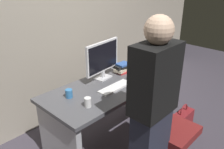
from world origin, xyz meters
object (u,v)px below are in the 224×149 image
Objects in this scene: desk at (109,102)px; cup_near_keyboard at (88,102)px; monitor at (103,58)px; keyboard at (115,87)px; cell_phone at (145,80)px; cup_by_monitor at (69,93)px; mouse at (130,78)px; person_at_desk at (152,112)px; office_chair at (166,130)px; handbag at (182,120)px; book_stack at (122,68)px.

desk is 16.10× the size of cup_near_keyboard.
keyboard is (-0.09, -0.29, -0.25)m from monitor.
cell_phone is at bearing -52.49° from monitor.
cell_phone is at bearing -17.63° from keyboard.
monitor is at bearing 64.14° from desk.
monitor is 0.61m from cup_by_monitor.
cup_near_keyboard is (-0.75, -0.10, 0.03)m from mouse.
cell_phone is at bearing -28.54° from desk.
mouse is 1.04× the size of cup_near_keyboard.
cup_near_keyboard is at bearing -87.46° from cup_by_monitor.
keyboard is at bearing -108.32° from monitor.
person_at_desk is at bearing -128.95° from mouse.
cup_near_keyboard is (-0.56, -0.36, -0.21)m from monitor.
mouse is at bearing -13.25° from cup_by_monitor.
cup_near_keyboard is at bearing 134.89° from office_chair.
desk is 0.25m from keyboard.
cup_by_monitor reaches higher than handbag.
office_chair is 2.19× the size of keyboard.
cup_near_keyboard is 0.25× the size of handbag.
keyboard is (0.28, 0.68, -0.11)m from person_at_desk.
mouse is 1.13× the size of cup_by_monitor.
cup_by_monitor is (-0.76, 0.18, 0.03)m from mouse.
office_chair is (0.09, -0.73, -0.08)m from desk.
cup_by_monitor is (-0.01, 0.28, -0.00)m from cup_near_keyboard.
monitor is at bearing 132.04° from cell_phone.
office_chair reaches higher than book_stack.
keyboard reaches higher than cell_phone.
person_at_desk is at bearing -169.48° from handbag.
cell_phone is (0.68, 0.56, -0.12)m from person_at_desk.
handbag is (1.24, -0.69, -0.63)m from cup_by_monitor.
monitor is 5.63× the size of cup_near_keyboard.
monitor is at bearing 33.01° from cup_near_keyboard.
keyboard is (-0.00, -0.10, 0.22)m from desk.
cell_phone is at bearing -87.40° from book_stack.
cup_near_keyboard is (-0.55, 0.56, 0.34)m from office_chair.
cup_by_monitor is (-0.20, 0.88, -0.08)m from person_at_desk.
office_chair is at bearing 7.35° from person_at_desk.
book_stack reaches higher than keyboard.
office_chair is 4.48× the size of book_stack.
handbag is at bearing -62.29° from book_stack.
cup_by_monitor is at bearing 92.54° from cup_near_keyboard.
mouse is at bearing 51.05° from person_at_desk.
keyboard is (-0.09, 0.63, 0.30)m from office_chair.
handbag is at bearing -46.58° from mouse.
cell_phone is at bearing -2.84° from cup_near_keyboard.
office_chair is 0.75m from handbag.
monitor is at bearing 126.35° from mouse.
cup_by_monitor reaches higher than desk.
desk is 3.59× the size of keyboard.
cup_near_keyboard reaches higher than keyboard.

